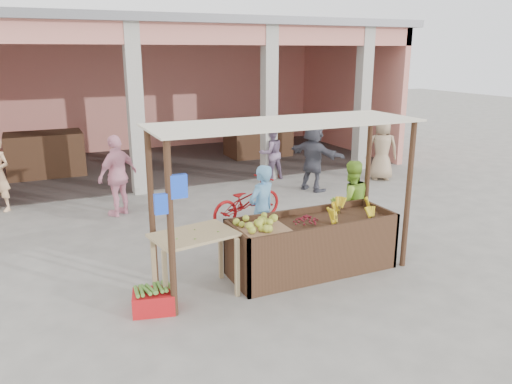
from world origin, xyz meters
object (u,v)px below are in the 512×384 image
red_crate (154,302)px  vendor_green (350,200)px  vendor_blue (262,207)px  motorcycle (247,200)px  fruit_stall (312,247)px  side_table (194,243)px

red_crate → vendor_green: bearing=28.2°
vendor_blue → motorcycle: vendor_blue is taller
fruit_stall → vendor_green: (1.23, 0.75, 0.40)m
red_crate → motorcycle: (2.57, 2.79, 0.32)m
red_crate → motorcycle: size_ratio=0.31×
fruit_stall → motorcycle: motorcycle is taller
red_crate → vendor_green: (3.80, 1.00, 0.66)m
vendor_blue → vendor_green: bearing=149.5°
vendor_green → fruit_stall: bearing=41.3°
red_crate → vendor_blue: (2.16, 1.22, 0.69)m
side_table → vendor_green: (3.13, 0.72, 0.03)m
vendor_blue → motorcycle: (0.41, 1.58, -0.37)m
fruit_stall → vendor_blue: 1.14m
side_table → fruit_stall: bearing=-10.9°
vendor_blue → motorcycle: size_ratio=0.94×
side_table → vendor_green: bearing=3.0°
fruit_stall → side_table: 1.94m
motorcycle → vendor_blue: bearing=149.2°
red_crate → side_table: bearing=35.5°
red_crate → motorcycle: 3.81m
vendor_green → red_crate: bearing=24.6°
fruit_stall → side_table: (-1.91, 0.03, 0.37)m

